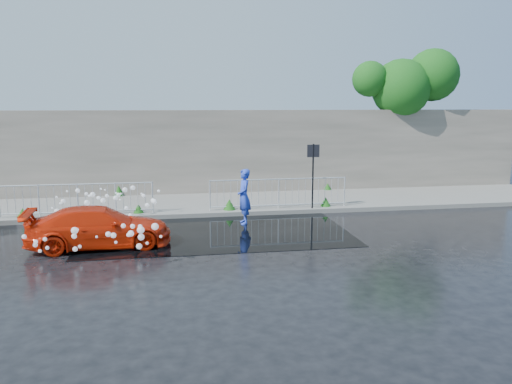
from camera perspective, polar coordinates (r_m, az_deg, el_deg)
The scene contains 13 objects.
ground at distance 14.64m, azimuth -6.17°, elevation -5.48°, with size 90.00×90.00×0.00m, color black.
pavement at distance 19.49m, azimuth -7.11°, elevation -1.38°, with size 30.00×4.00×0.15m, color slate.
curb at distance 17.53m, azimuth -6.80°, elevation -2.63°, with size 30.00×0.25×0.16m, color slate.
retaining_wall at distance 21.40m, azimuth -7.49°, elevation 4.57°, with size 30.00×0.60×3.50m, color #5F5950.
puddle at distance 15.64m, azimuth -4.57°, elevation -4.42°, with size 8.00×5.00×0.01m, color black.
sign_post at distance 18.04m, azimuth 6.53°, elevation 3.03°, with size 0.45×0.06×2.50m.
tree at distance 24.05m, azimuth 17.14°, elevation 11.80°, with size 4.97×2.63×6.38m.
railing_left at distance 18.01m, azimuth -19.72°, elevation -0.69°, with size 5.05×0.05×1.10m.
railing_right at distance 18.13m, azimuth 2.61°, elevation -0.04°, with size 5.05×0.05×1.10m.
weeds at distance 19.01m, azimuth -7.69°, elevation -0.90°, with size 12.17×3.93×0.43m.
water_spray at distance 15.25m, azimuth -16.80°, elevation -2.34°, with size 3.47×5.69×1.04m.
red_car at distance 14.41m, azimuth -17.47°, elevation -3.84°, with size 1.57×3.86×1.12m, color red.
person at distance 16.34m, azimuth -1.38°, elevation -0.53°, with size 0.66×0.43×1.82m, color blue.
Camera 1 is at (-0.82, -14.09, 3.90)m, focal length 35.00 mm.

